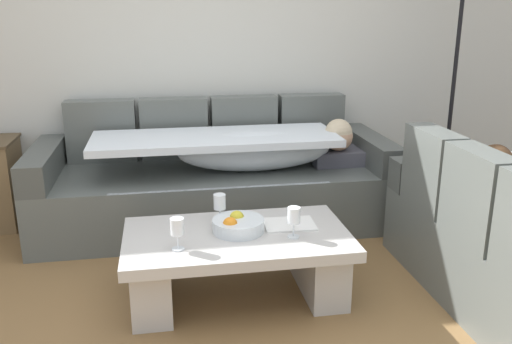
{
  "coord_description": "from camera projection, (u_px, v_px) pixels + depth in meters",
  "views": [
    {
      "loc": [
        -0.23,
        -2.15,
        1.54
      ],
      "look_at": [
        0.34,
        1.05,
        0.55
      ],
      "focal_mm": 38.19,
      "sensor_mm": 36.0,
      "label": 1
    }
  ],
  "objects": [
    {
      "name": "back_wall",
      "position": [
        187.0,
        33.0,
        4.15
      ],
      "size": [
        9.0,
        0.1,
        2.7
      ],
      "primitive_type": "cube",
      "color": "beige",
      "rests_on": "ground_plane"
    },
    {
      "name": "couch_along_wall",
      "position": [
        221.0,
        180.0,
        3.98
      ],
      "size": [
        2.52,
        0.92,
        0.88
      ],
      "color": "#555B57",
      "rests_on": "ground_plane"
    },
    {
      "name": "open_magazine",
      "position": [
        289.0,
        224.0,
        3.02
      ],
      "size": [
        0.29,
        0.22,
        0.01
      ],
      "primitive_type": "cube",
      "rotation": [
        0.0,
        0.0,
        -0.04
      ],
      "color": "white",
      "rests_on": "coffee_table"
    },
    {
      "name": "wine_glass_near_left",
      "position": [
        177.0,
        228.0,
        2.68
      ],
      "size": [
        0.07,
        0.07,
        0.17
      ],
      "color": "silver",
      "rests_on": "coffee_table"
    },
    {
      "name": "floor_lamp",
      "position": [
        452.0,
        65.0,
        4.15
      ],
      "size": [
        0.33,
        0.31,
        1.95
      ],
      "color": "black",
      "rests_on": "ground_plane"
    },
    {
      "name": "wine_glass_near_right",
      "position": [
        294.0,
        217.0,
        2.83
      ],
      "size": [
        0.07,
        0.07,
        0.17
      ],
      "color": "silver",
      "rests_on": "coffee_table"
    },
    {
      "name": "fruit_bowl",
      "position": [
        238.0,
        225.0,
        2.92
      ],
      "size": [
        0.28,
        0.28,
        0.1
      ],
      "color": "silver",
      "rests_on": "coffee_table"
    },
    {
      "name": "wine_glass_far_back",
      "position": [
        220.0,
        203.0,
        3.02
      ],
      "size": [
        0.07,
        0.07,
        0.17
      ],
      "color": "silver",
      "rests_on": "coffee_table"
    },
    {
      "name": "coffee_table",
      "position": [
        237.0,
        258.0,
        2.94
      ],
      "size": [
        1.2,
        0.68,
        0.38
      ],
      "color": "#B7B4AF",
      "rests_on": "ground_plane"
    }
  ]
}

